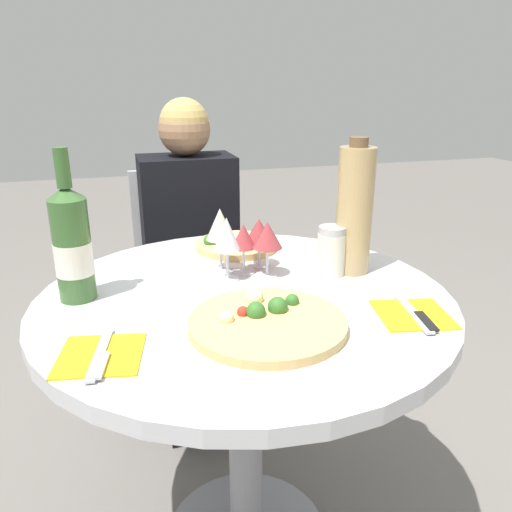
{
  "coord_description": "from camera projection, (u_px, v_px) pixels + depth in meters",
  "views": [
    {
      "loc": [
        -0.28,
        -1.05,
        1.25
      ],
      "look_at": [
        0.02,
        -0.02,
        0.87
      ],
      "focal_mm": 35.0,
      "sensor_mm": 36.0,
      "label": 1
    }
  ],
  "objects": [
    {
      "name": "dining_table",
      "position": [
        245.0,
        349.0,
        1.23
      ],
      "size": [
        0.98,
        0.98,
        0.77
      ],
      "color": "gray",
      "rests_on": "ground_plane"
    },
    {
      "name": "chair_behind_diner",
      "position": [
        189.0,
        286.0,
        2.05
      ],
      "size": [
        0.4,
        0.4,
        0.91
      ],
      "rotation": [
        0.0,
        0.0,
        3.14
      ],
      "color": "silver",
      "rests_on": "ground_plane"
    },
    {
      "name": "seated_diner",
      "position": [
        195.0,
        280.0,
        1.88
      ],
      "size": [
        0.35,
        0.45,
        1.19
      ],
      "rotation": [
        0.0,
        0.0,
        3.14
      ],
      "color": "black",
      "rests_on": "ground_plane"
    },
    {
      "name": "pizza_large",
      "position": [
        268.0,
        321.0,
        1.02
      ],
      "size": [
        0.33,
        0.33,
        0.05
      ],
      "color": "#DBB26B",
      "rests_on": "dining_table"
    },
    {
      "name": "pizza_small_far",
      "position": [
        236.0,
        245.0,
        1.5
      ],
      "size": [
        0.25,
        0.25,
        0.05
      ],
      "color": "#DBB26B",
      "rests_on": "dining_table"
    },
    {
      "name": "wine_bottle",
      "position": [
        72.0,
        245.0,
        1.11
      ],
      "size": [
        0.08,
        0.08,
        0.35
      ],
      "color": "#38602D",
      "rests_on": "dining_table"
    },
    {
      "name": "tall_carafe",
      "position": [
        354.0,
        210.0,
        1.27
      ],
      "size": [
        0.09,
        0.09,
        0.35
      ],
      "color": "tan",
      "rests_on": "dining_table"
    },
    {
      "name": "sugar_shaker",
      "position": [
        331.0,
        251.0,
        1.28
      ],
      "size": [
        0.07,
        0.07,
        0.13
      ],
      "color": "silver",
      "rests_on": "dining_table"
    },
    {
      "name": "wine_glass_front_right",
      "position": [
        267.0,
        236.0,
        1.26
      ],
      "size": [
        0.08,
        0.08,
        0.14
      ],
      "color": "silver",
      "rests_on": "dining_table"
    },
    {
      "name": "wine_glass_back_right",
      "position": [
        259.0,
        231.0,
        1.33
      ],
      "size": [
        0.07,
        0.07,
        0.13
      ],
      "color": "silver",
      "rests_on": "dining_table"
    },
    {
      "name": "wine_glass_front_left",
      "position": [
        227.0,
        235.0,
        1.23
      ],
      "size": [
        0.07,
        0.07,
        0.16
      ],
      "color": "silver",
      "rests_on": "dining_table"
    },
    {
      "name": "wine_glass_back_left",
      "position": [
        220.0,
        225.0,
        1.29
      ],
      "size": [
        0.07,
        0.07,
        0.17
      ],
      "color": "silver",
      "rests_on": "dining_table"
    },
    {
      "name": "wine_glass_center",
      "position": [
        244.0,
        238.0,
        1.28
      ],
      "size": [
        0.07,
        0.07,
        0.13
      ],
      "color": "silver",
      "rests_on": "dining_table"
    },
    {
      "name": "place_setting_left",
      "position": [
        100.0,
        356.0,
        0.91
      ],
      "size": [
        0.18,
        0.19,
        0.01
      ],
      "color": "gold",
      "rests_on": "dining_table"
    },
    {
      "name": "place_setting_right",
      "position": [
        414.0,
        315.0,
        1.07
      ],
      "size": [
        0.18,
        0.19,
        0.01
      ],
      "color": "gold",
      "rests_on": "dining_table"
    }
  ]
}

